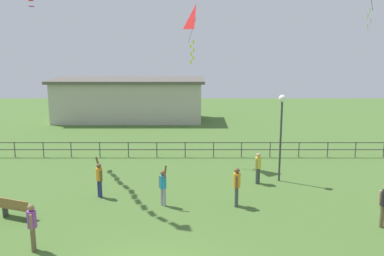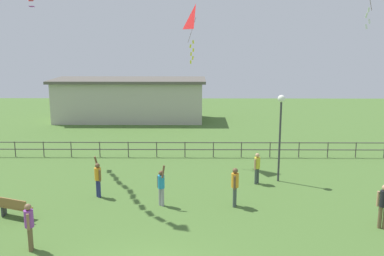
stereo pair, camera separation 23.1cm
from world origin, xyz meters
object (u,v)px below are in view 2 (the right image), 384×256
(person_2, at_px, (384,204))
(person_7, at_px, (98,177))
(lamppost, at_px, (281,119))
(park_bench, at_px, (14,207))
(person_3, at_px, (235,184))
(person_6, at_px, (161,185))
(kite_0, at_px, (196,19))
(person_1, at_px, (257,166))
(person_4, at_px, (29,224))

(person_2, xyz_separation_m, person_7, (-11.47, 3.23, -0.06))
(lamppost, bearing_deg, person_2, -62.37)
(lamppost, height_order, park_bench, lamppost)
(person_3, distance_m, person_7, 6.17)
(person_3, height_order, person_6, person_6)
(park_bench, xyz_separation_m, person_3, (8.94, 1.31, 0.52))
(park_bench, xyz_separation_m, kite_0, (7.26, 8.46, 7.65))
(person_2, xyz_separation_m, kite_0, (-7.07, 9.30, 7.12))
(lamppost, bearing_deg, person_6, -149.46)
(person_7, bearing_deg, lamppost, 15.09)
(person_3, xyz_separation_m, person_7, (-6.08, 1.08, -0.05))
(person_2, bearing_deg, kite_0, 127.26)
(person_1, bearing_deg, person_2, -51.80)
(person_1, xyz_separation_m, person_2, (4.04, -5.13, 0.10))
(person_3, relative_size, person_7, 0.92)
(person_1, bearing_deg, person_6, -147.05)
(person_2, bearing_deg, person_1, 128.20)
(person_7, bearing_deg, person_2, -15.74)
(person_3, height_order, kite_0, kite_0)
(person_1, relative_size, person_4, 0.93)
(lamppost, relative_size, person_4, 2.62)
(person_3, relative_size, person_6, 0.93)
(lamppost, xyz_separation_m, person_6, (-5.64, -3.32, -2.26))
(kite_0, bearing_deg, person_2, -52.74)
(lamppost, xyz_separation_m, person_4, (-9.77, -7.38, -2.23))
(person_4, height_order, kite_0, kite_0)
(park_bench, xyz_separation_m, person_2, (14.34, -0.84, 0.53))
(park_bench, relative_size, person_4, 0.93)
(lamppost, xyz_separation_m, person_7, (-8.57, -2.31, -2.25))
(park_bench, bearing_deg, person_2, -3.36)
(park_bench, xyz_separation_m, person_4, (1.67, -2.67, 0.50))
(person_1, bearing_deg, lamppost, 19.76)
(person_4, bearing_deg, person_7, 76.70)
(person_2, xyz_separation_m, person_3, (-5.39, 2.16, -0.02))
(person_6, bearing_deg, person_2, -14.56)
(park_bench, bearing_deg, person_3, 8.36)
(person_4, bearing_deg, lamppost, 37.06)
(person_1, xyz_separation_m, person_4, (-8.63, -6.97, 0.06))
(park_bench, bearing_deg, person_1, 22.63)
(park_bench, bearing_deg, person_7, 39.83)
(person_1, distance_m, person_7, 7.67)
(person_4, relative_size, person_6, 0.91)
(person_2, relative_size, person_7, 0.93)
(person_2, relative_size, person_3, 1.02)
(person_2, bearing_deg, park_bench, 176.64)
(person_2, bearing_deg, person_4, -171.77)
(person_2, bearing_deg, person_3, 158.21)
(kite_0, bearing_deg, person_6, -101.69)
(park_bench, distance_m, person_1, 11.16)
(person_6, distance_m, person_7, 3.10)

